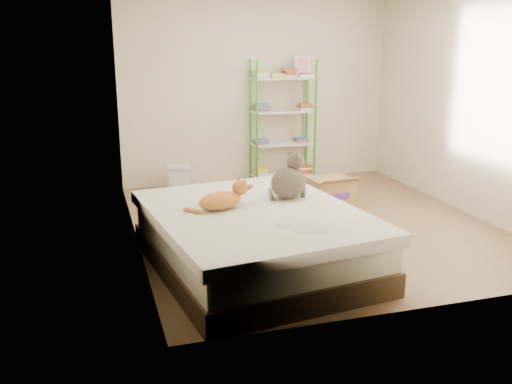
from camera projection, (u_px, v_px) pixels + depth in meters
name	position (u px, v px, depth m)	size (l,w,h in m)	color
room	(316.00, 106.00, 5.95)	(3.81, 4.21, 2.61)	#866444
bed	(255.00, 239.00, 5.05)	(1.97, 2.34, 0.54)	#433223
orange_cat	(220.00, 198.00, 4.98)	(0.49, 0.26, 0.20)	orange
grey_cat	(289.00, 176.00, 5.28)	(0.32, 0.38, 0.43)	#655B4F
shelf_unit	(283.00, 120.00, 7.88)	(0.88, 0.36, 1.74)	green
cardboard_box	(330.00, 192.00, 6.93)	(0.54, 0.52, 0.40)	tan
white_bin	(180.00, 179.00, 7.53)	(0.36, 0.33, 0.36)	silver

